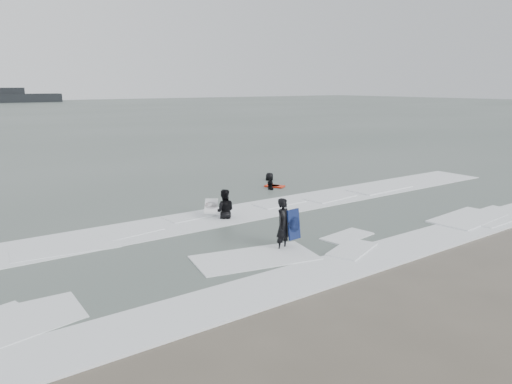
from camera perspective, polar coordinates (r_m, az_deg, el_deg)
ground at (r=15.77m, az=10.73°, el=-7.05°), size 320.00×320.00×0.00m
surfer_centre at (r=15.90m, az=3.15°, el=-6.69°), size 0.72×0.58×1.71m
surfer_wading at (r=19.43m, az=-3.65°, el=-3.17°), size 1.07×1.01×1.75m
surfer_right_near at (r=24.71m, az=1.63°, el=0.20°), size 0.83×1.05×1.67m
surfer_right_far at (r=27.01m, az=1.57°, el=1.24°), size 0.94×0.81×1.62m
surf_foam at (r=18.37m, az=2.37°, el=-3.93°), size 30.03×9.06×0.09m
bodyboards at (r=20.08m, az=0.34°, el=-1.16°), size 6.57×8.61×1.25m
vessel_horizon at (r=157.35m, az=-26.93°, el=9.62°), size 30.30×5.41×4.11m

